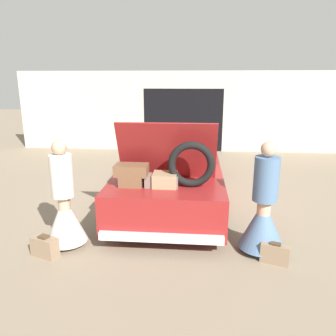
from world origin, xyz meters
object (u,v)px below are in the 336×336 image
object	(u,v)px
person_right	(263,214)
suitcase_beside_left_person	(45,247)
suitcase_beside_right_person	(275,254)
person_left	(65,210)
car	(174,169)

from	to	relation	value
person_right	suitcase_beside_left_person	size ratio (longest dim) A/B	3.84
suitcase_beside_left_person	suitcase_beside_right_person	xyz separation A→B (m)	(3.33, 0.09, -0.00)
person_right	suitcase_beside_left_person	bearing A→B (deg)	110.72
person_right	person_left	bearing A→B (deg)	104.69
suitcase_beside_right_person	person_right	bearing A→B (deg)	112.05
car	person_right	xyz separation A→B (m)	(1.50, -2.38, -0.00)
person_left	suitcase_beside_left_person	bearing A→B (deg)	-29.63
car	person_left	xyz separation A→B (m)	(-1.50, -2.46, -0.00)
car	suitcase_beside_left_person	size ratio (longest dim) A/B	12.00
car	suitcase_beside_left_person	bearing A→B (deg)	-121.22
car	person_right	distance (m)	2.82
person_left	person_right	bearing A→B (deg)	92.17
car	suitcase_beside_left_person	world-z (taller)	car
suitcase_beside_left_person	suitcase_beside_right_person	world-z (taller)	suitcase_beside_left_person
suitcase_beside_left_person	person_left	bearing A→B (deg)	59.66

